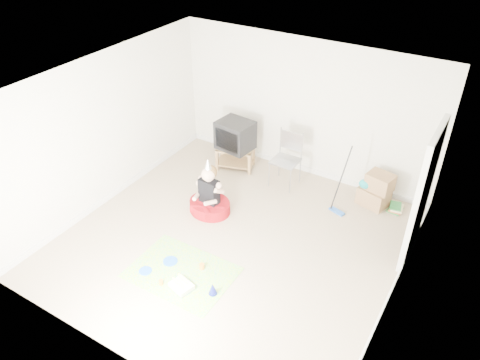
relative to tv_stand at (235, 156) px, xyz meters
The scene contains 16 objects.
ground 2.22m from the tv_stand, 59.63° to the right, with size 5.00×5.00×0.00m, color tan.
doorway_recess 3.74m from the tv_stand, 11.03° to the right, with size 0.02×0.90×2.05m, color black.
tv_stand is the anchor object (origin of this frame).
crt_tv 0.46m from the tv_stand, 116.57° to the left, with size 0.65×0.53×0.56m, color black.
folding_chair 1.13m from the tv_stand, ahead, with size 0.48×0.45×1.05m.
cardboard_boxes 2.74m from the tv_stand, ahead, with size 0.59×0.49×0.63m.
floor_mop 2.29m from the tv_stand, ahead, with size 0.30×0.37×1.15m.
book_pile 3.15m from the tv_stand, ahead, with size 0.24×0.30×0.12m.
seated_woman 1.50m from the tv_stand, 75.53° to the right, with size 0.79×0.79×1.06m.
party_mat 3.02m from the tv_stand, 73.63° to the right, with size 1.51×1.09×0.01m, color #DF2E83.
birthday_cake 3.32m from the tv_stand, 71.67° to the right, with size 0.36×0.31×0.15m.
blue_plate_near 2.86m from the tv_stand, 78.53° to the right, with size 0.22×0.22×0.01m, color blue.
blue_plate_far 3.18m from the tv_stand, 83.13° to the right, with size 0.19×0.19×0.01m, color blue.
orange_cup_near 2.88m from the tv_stand, 68.29° to the right, with size 0.08×0.08×0.09m, color orange.
orange_cup_far 3.32m from the tv_stand, 77.02° to the right, with size 0.06×0.06×0.07m, color orange.
blue_party_hat 3.34m from the tv_stand, 63.77° to the right, with size 0.13×0.13×0.18m, color #161D9E.
Camera 1 is at (3.04, -4.78, 4.96)m, focal length 35.00 mm.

